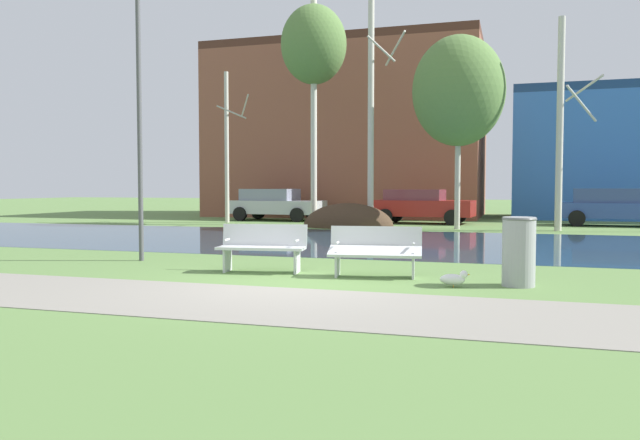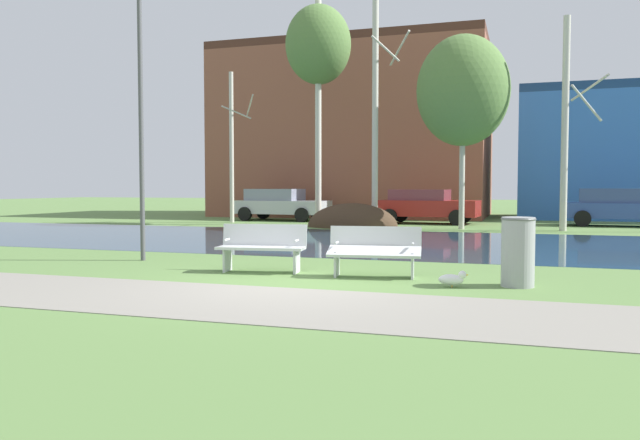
{
  "view_description": "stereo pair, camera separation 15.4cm",
  "coord_description": "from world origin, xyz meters",
  "px_view_note": "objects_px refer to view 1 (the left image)",
  "views": [
    {
      "loc": [
        3.32,
        -9.32,
        1.56
      ],
      "look_at": [
        -0.16,
        1.93,
        0.94
      ],
      "focal_mm": 35.13,
      "sensor_mm": 36.0,
      "label": 1
    },
    {
      "loc": [
        3.47,
        -9.28,
        1.56
      ],
      "look_at": [
        -0.16,
        1.93,
        0.94
      ],
      "focal_mm": 35.13,
      "sensor_mm": 36.0,
      "label": 2
    }
  ],
  "objects_px": {
    "seagull": "(454,279)",
    "parked_sedan_second_red": "(421,205)",
    "trash_bin": "(519,250)",
    "parked_van_nearest_silver": "(275,204)",
    "streetlamp": "(139,79)",
    "parked_hatch_third_blue": "(615,206)",
    "bench_left": "(262,246)",
    "bench_right": "(375,250)"
  },
  "relations": [
    {
      "from": "seagull",
      "to": "streetlamp",
      "type": "relative_size",
      "value": 0.08
    },
    {
      "from": "parked_hatch_third_blue",
      "to": "parked_sedan_second_red",
      "type": "bearing_deg",
      "value": -176.36
    },
    {
      "from": "seagull",
      "to": "parked_hatch_third_blue",
      "type": "relative_size",
      "value": 0.1
    },
    {
      "from": "parked_hatch_third_blue",
      "to": "streetlamp",
      "type": "bearing_deg",
      "value": -125.71
    },
    {
      "from": "bench_right",
      "to": "trash_bin",
      "type": "distance_m",
      "value": 2.39
    },
    {
      "from": "seagull",
      "to": "streetlamp",
      "type": "distance_m",
      "value": 7.77
    },
    {
      "from": "bench_right",
      "to": "parked_hatch_third_blue",
      "type": "bearing_deg",
      "value": 69.81
    },
    {
      "from": "parked_van_nearest_silver",
      "to": "seagull",
      "type": "bearing_deg",
      "value": -60.61
    },
    {
      "from": "bench_left",
      "to": "parked_van_nearest_silver",
      "type": "height_order",
      "value": "parked_van_nearest_silver"
    },
    {
      "from": "trash_bin",
      "to": "parked_hatch_third_blue",
      "type": "distance_m",
      "value": 17.46
    },
    {
      "from": "trash_bin",
      "to": "streetlamp",
      "type": "xyz_separation_m",
      "value": [
        -7.61,
        1.21,
        3.26
      ]
    },
    {
      "from": "parked_van_nearest_silver",
      "to": "parked_hatch_third_blue",
      "type": "distance_m",
      "value": 14.48
    },
    {
      "from": "streetlamp",
      "to": "parked_van_nearest_silver",
      "type": "bearing_deg",
      "value": 101.17
    },
    {
      "from": "trash_bin",
      "to": "parked_sedan_second_red",
      "type": "relative_size",
      "value": 0.25
    },
    {
      "from": "bench_left",
      "to": "parked_hatch_third_blue",
      "type": "bearing_deg",
      "value": 63.72
    },
    {
      "from": "parked_van_nearest_silver",
      "to": "trash_bin",
      "type": "bearing_deg",
      "value": -57.64
    },
    {
      "from": "bench_right",
      "to": "streetlamp",
      "type": "bearing_deg",
      "value": 170.44
    },
    {
      "from": "bench_left",
      "to": "bench_right",
      "type": "distance_m",
      "value": 2.11
    },
    {
      "from": "bench_left",
      "to": "parked_sedan_second_red",
      "type": "xyz_separation_m",
      "value": [
        0.6,
        16.24,
        0.3
      ]
    },
    {
      "from": "bench_right",
      "to": "streetlamp",
      "type": "height_order",
      "value": "streetlamp"
    },
    {
      "from": "streetlamp",
      "to": "parked_sedan_second_red",
      "type": "distance_m",
      "value": 16.09
    },
    {
      "from": "trash_bin",
      "to": "parked_hatch_third_blue",
      "type": "bearing_deg",
      "value": 77.51
    },
    {
      "from": "bench_left",
      "to": "trash_bin",
      "type": "xyz_separation_m",
      "value": [
        4.48,
        -0.33,
        0.09
      ]
    },
    {
      "from": "bench_left",
      "to": "trash_bin",
      "type": "distance_m",
      "value": 4.49
    },
    {
      "from": "bench_left",
      "to": "streetlamp",
      "type": "distance_m",
      "value": 4.66
    },
    {
      "from": "trash_bin",
      "to": "parked_van_nearest_silver",
      "type": "xyz_separation_m",
      "value": [
        -10.7,
        16.89,
        0.21
      ]
    },
    {
      "from": "trash_bin",
      "to": "parked_sedan_second_red",
      "type": "bearing_deg",
      "value": 103.18
    },
    {
      "from": "trash_bin",
      "to": "parked_van_nearest_silver",
      "type": "height_order",
      "value": "parked_van_nearest_silver"
    },
    {
      "from": "streetlamp",
      "to": "bench_left",
      "type": "bearing_deg",
      "value": -15.75
    },
    {
      "from": "bench_left",
      "to": "seagull",
      "type": "relative_size",
      "value": 3.56
    },
    {
      "from": "streetlamp",
      "to": "parked_hatch_third_blue",
      "type": "bearing_deg",
      "value": 54.29
    },
    {
      "from": "seagull",
      "to": "bench_right",
      "type": "bearing_deg",
      "value": 152.4
    },
    {
      "from": "seagull",
      "to": "parked_van_nearest_silver",
      "type": "relative_size",
      "value": 0.1
    },
    {
      "from": "bench_left",
      "to": "seagull",
      "type": "distance_m",
      "value": 3.61
    },
    {
      "from": "seagull",
      "to": "bench_left",
      "type": "bearing_deg",
      "value": 168.16
    },
    {
      "from": "streetlamp",
      "to": "parked_van_nearest_silver",
      "type": "height_order",
      "value": "streetlamp"
    },
    {
      "from": "parked_hatch_third_blue",
      "to": "bench_right",
      "type": "bearing_deg",
      "value": -110.19
    },
    {
      "from": "bench_right",
      "to": "trash_bin",
      "type": "height_order",
      "value": "trash_bin"
    },
    {
      "from": "seagull",
      "to": "parked_sedan_second_red",
      "type": "distance_m",
      "value": 17.23
    },
    {
      "from": "streetlamp",
      "to": "parked_sedan_second_red",
      "type": "xyz_separation_m",
      "value": [
        3.73,
        15.35,
        -3.04
      ]
    },
    {
      "from": "bench_left",
      "to": "parked_van_nearest_silver",
      "type": "bearing_deg",
      "value": 110.59
    },
    {
      "from": "parked_van_nearest_silver",
      "to": "parked_hatch_third_blue",
      "type": "height_order",
      "value": "parked_hatch_third_blue"
    }
  ]
}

